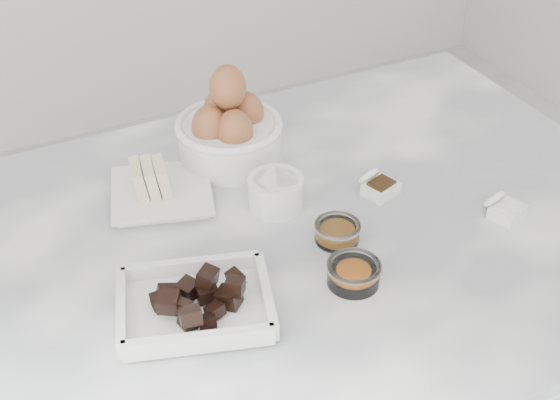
# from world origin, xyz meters

# --- Properties ---
(marble_slab) EXTENTS (1.20, 0.80, 0.04)m
(marble_slab) POSITION_xyz_m (0.00, 0.00, 0.92)
(marble_slab) COLOR white
(marble_slab) RESTS_ON cabinet
(chocolate_dish) EXTENTS (0.24, 0.20, 0.05)m
(chocolate_dish) POSITION_xyz_m (-0.17, -0.10, 0.96)
(chocolate_dish) COLOR white
(chocolate_dish) RESTS_ON marble_slab
(butter_plate) EXTENTS (0.19, 0.19, 0.06)m
(butter_plate) POSITION_xyz_m (-0.12, 0.17, 0.96)
(butter_plate) COLOR white
(butter_plate) RESTS_ON marble_slab
(sugar_ramekin) EXTENTS (0.09, 0.09, 0.05)m
(sugar_ramekin) POSITION_xyz_m (0.03, 0.07, 0.97)
(sugar_ramekin) COLOR white
(sugar_ramekin) RESTS_ON marble_slab
(egg_bowl) EXTENTS (0.18, 0.18, 0.17)m
(egg_bowl) POSITION_xyz_m (0.02, 0.22, 1.00)
(egg_bowl) COLOR white
(egg_bowl) RESTS_ON marble_slab
(honey_bowl) EXTENTS (0.07, 0.07, 0.03)m
(honey_bowl) POSITION_xyz_m (0.08, -0.05, 0.96)
(honey_bowl) COLOR white
(honey_bowl) RESTS_ON marble_slab
(zest_bowl) EXTENTS (0.08, 0.08, 0.03)m
(zest_bowl) POSITION_xyz_m (0.05, -0.14, 0.96)
(zest_bowl) COLOR white
(zest_bowl) RESTS_ON marble_slab
(vanilla_spoon) EXTENTS (0.06, 0.07, 0.04)m
(vanilla_spoon) POSITION_xyz_m (0.19, 0.03, 0.95)
(vanilla_spoon) COLOR white
(vanilla_spoon) RESTS_ON marble_slab
(salt_spoon) EXTENTS (0.06, 0.07, 0.04)m
(salt_spoon) POSITION_xyz_m (0.33, -0.11, 0.95)
(salt_spoon) COLOR white
(salt_spoon) RESTS_ON marble_slab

